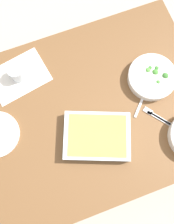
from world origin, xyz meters
TOP-DOWN VIEW (x-y plane):
  - ground_plane at (0.00, 0.00)m, footprint 6.00×6.00m
  - dining_table at (0.00, 0.00)m, footprint 1.20×0.90m
  - placemat at (-0.26, 0.29)m, footprint 0.31×0.25m
  - broccoli_bowl at (0.35, 0.05)m, footprint 0.24×0.24m
  - baking_dish at (0.00, -0.13)m, footprint 0.36×0.32m
  - drink_cup at (-0.26, 0.29)m, footprint 0.07×0.07m
  - spoon_by_stew at (0.34, -0.19)m, footprint 0.12×0.15m
  - spoon_by_broccoli at (0.29, -0.02)m, footprint 0.14×0.14m
  - fork_on_table at (0.31, -0.14)m, footprint 0.12×0.15m

SIDE VIEW (x-z plane):
  - ground_plane at x=0.00m, z-range 0.00..0.00m
  - dining_table at x=0.00m, z-range 0.28..1.02m
  - placemat at x=-0.26m, z-range 0.74..0.74m
  - fork_on_table at x=0.31m, z-range 0.74..0.75m
  - spoon_by_stew at x=0.34m, z-range 0.74..0.75m
  - spoon_by_broccoli at x=0.29m, z-range 0.74..0.75m
  - broccoli_bowl at x=0.35m, z-range 0.74..0.80m
  - baking_dish at x=0.00m, z-range 0.74..0.80m
  - drink_cup at x=-0.26m, z-range 0.74..0.82m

